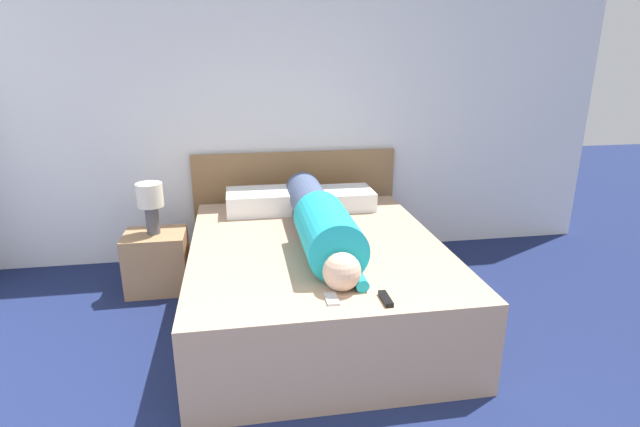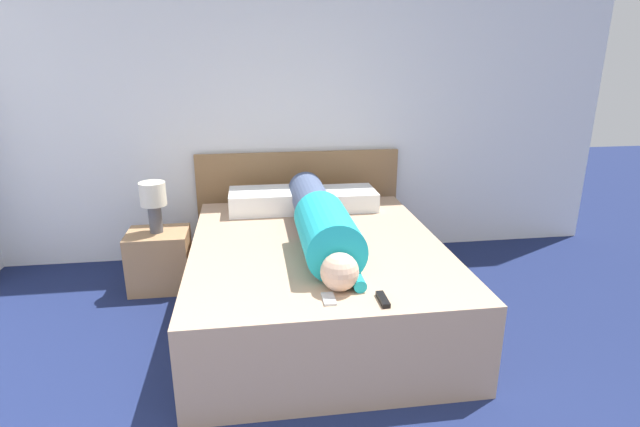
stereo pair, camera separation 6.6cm
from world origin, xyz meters
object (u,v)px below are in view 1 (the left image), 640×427
(bed, at_px, (316,280))
(tv_remote, at_px, (386,299))
(cell_phone, at_px, (332,299))
(nightstand, at_px, (157,261))
(pillow_second, at_px, (343,198))
(table_lamp, at_px, (150,201))
(person_lying, at_px, (320,221))
(pillow_near_headboard, at_px, (259,201))

(bed, bearing_deg, tv_remote, -75.67)
(cell_phone, bearing_deg, nightstand, 127.44)
(pillow_second, bearing_deg, nightstand, -174.78)
(table_lamp, bearing_deg, cell_phone, -52.56)
(table_lamp, xyz_separation_m, pillow_second, (1.47, 0.13, -0.09))
(bed, distance_m, person_lying, 0.43)
(cell_phone, bearing_deg, pillow_second, 76.03)
(table_lamp, height_order, pillow_second, table_lamp)
(pillow_second, distance_m, tv_remote, 1.61)
(pillow_second, xyz_separation_m, tv_remote, (-0.12, -1.61, -0.06))
(pillow_near_headboard, bearing_deg, table_lamp, -170.37)
(bed, relative_size, nightstand, 4.40)
(nightstand, xyz_separation_m, pillow_second, (1.47, 0.13, 0.39))
(table_lamp, distance_m, person_lying, 1.31)
(pillow_near_headboard, distance_m, tv_remote, 1.70)
(person_lying, height_order, pillow_second, person_lying)
(nightstand, xyz_separation_m, person_lying, (1.16, -0.62, 0.47))
(pillow_near_headboard, relative_size, pillow_second, 1.05)
(person_lying, bearing_deg, tv_remote, -77.23)
(bed, relative_size, table_lamp, 5.19)
(table_lamp, height_order, cell_phone, table_lamp)
(table_lamp, height_order, person_lying, person_lying)
(bed, xyz_separation_m, nightstand, (-1.13, 0.61, -0.05))
(table_lamp, relative_size, cell_phone, 2.97)
(nightstand, distance_m, pillow_second, 1.53)
(table_lamp, xyz_separation_m, pillow_near_headboard, (0.79, 0.13, -0.08))
(bed, distance_m, cell_phone, 0.85)
(person_lying, distance_m, cell_phone, 0.81)
(person_lying, bearing_deg, pillow_near_headboard, 116.00)
(table_lamp, xyz_separation_m, person_lying, (1.16, -0.62, -0.01))
(tv_remote, bearing_deg, pillow_second, 85.82)
(tv_remote, height_order, cell_phone, tv_remote)
(bed, relative_size, person_lying, 1.19)
(table_lamp, bearing_deg, pillow_near_headboard, 9.63)
(pillow_near_headboard, bearing_deg, bed, -65.44)
(person_lying, distance_m, pillow_second, 0.82)
(person_lying, bearing_deg, cell_phone, -95.37)
(pillow_near_headboard, distance_m, pillow_second, 0.68)
(pillow_second, bearing_deg, table_lamp, -174.78)
(pillow_second, relative_size, cell_phone, 3.61)
(bed, height_order, tv_remote, tv_remote)
(pillow_near_headboard, bearing_deg, cell_phone, -79.32)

